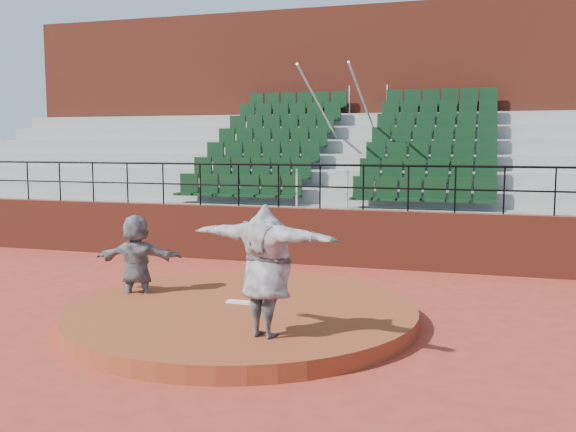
# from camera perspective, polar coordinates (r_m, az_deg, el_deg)

# --- Properties ---
(ground) EXTENTS (90.00, 90.00, 0.00)m
(ground) POSITION_cam_1_polar(r_m,az_deg,el_deg) (10.28, -4.15, -9.30)
(ground) COLOR #A43625
(ground) RESTS_ON ground
(pitchers_mound) EXTENTS (5.50, 5.50, 0.25)m
(pitchers_mound) POSITION_cam_1_polar(r_m,az_deg,el_deg) (10.25, -4.16, -8.63)
(pitchers_mound) COLOR brown
(pitchers_mound) RESTS_ON ground
(pitching_rubber) EXTENTS (0.60, 0.15, 0.03)m
(pitching_rubber) POSITION_cam_1_polar(r_m,az_deg,el_deg) (10.35, -3.86, -7.67)
(pitching_rubber) COLOR white
(pitching_rubber) RESTS_ON pitchers_mound
(boundary_wall) EXTENTS (24.00, 0.30, 1.30)m
(boundary_wall) POSITION_cam_1_polar(r_m,az_deg,el_deg) (14.82, 2.84, -1.84)
(boundary_wall) COLOR maroon
(boundary_wall) RESTS_ON ground
(wall_railing) EXTENTS (24.04, 0.05, 1.03)m
(wall_railing) POSITION_cam_1_polar(r_m,az_deg,el_deg) (14.68, 2.87, 3.50)
(wall_railing) COLOR black
(wall_railing) RESTS_ON boundary_wall
(seating_deck) EXTENTS (24.00, 5.97, 4.63)m
(seating_deck) POSITION_cam_1_polar(r_m,az_deg,el_deg) (18.27, 5.68, 2.22)
(seating_deck) COLOR gray
(seating_deck) RESTS_ON ground
(press_box_facade) EXTENTS (24.00, 3.00, 7.10)m
(press_box_facade) POSITION_cam_1_polar(r_m,az_deg,el_deg) (22.12, 7.80, 8.39)
(press_box_facade) COLOR maroon
(press_box_facade) RESTS_ON ground
(pitcher) EXTENTS (2.24, 1.07, 1.76)m
(pitcher) POSITION_cam_1_polar(r_m,az_deg,el_deg) (8.44, -1.95, -4.89)
(pitcher) COLOR black
(pitcher) RESTS_ON pitchers_mound
(fielder) EXTENTS (1.55, 0.84, 1.60)m
(fielder) POSITION_cam_1_polar(r_m,az_deg,el_deg) (11.25, -13.29, -3.90)
(fielder) COLOR black
(fielder) RESTS_ON ground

